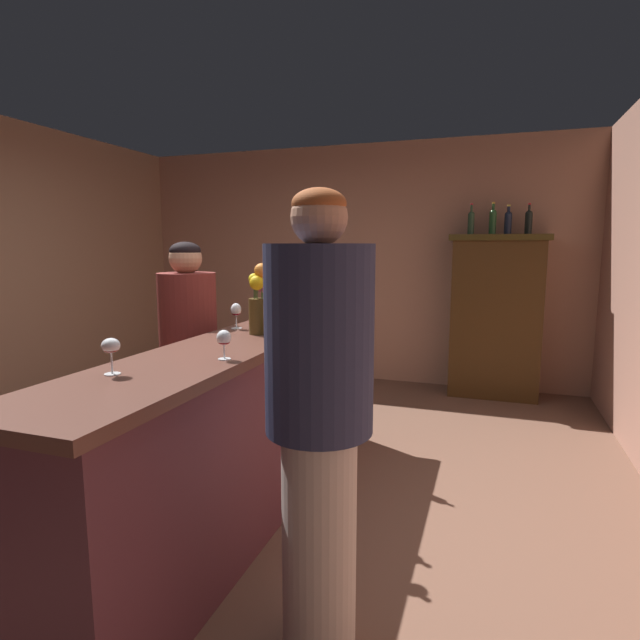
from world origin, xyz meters
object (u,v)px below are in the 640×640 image
object	(u,v)px
wine_bottle_syrah	(286,309)
display_bottle_center	(508,221)
display_cabinet	(496,313)
wine_bottle_riesling	(328,299)
flower_arrangement	(258,300)
bartender	(319,412)
patron_in_navy	(189,350)
wine_glass_mid	(236,311)
cheese_plate	(291,315)
display_bottle_left	(471,221)
wine_glass_spare	(111,348)
wine_bottle_pinot	(273,314)
wine_glass_rear	(312,300)
wine_bottle_chardonnay	(288,301)
display_bottle_midright	(529,221)
bar_counter	(244,427)
wine_glass_front	(224,339)
display_bottle_midleft	(493,220)

from	to	relation	value
wine_bottle_syrah	display_bottle_center	world-z (taller)	display_bottle_center
display_cabinet	wine_bottle_riesling	world-z (taller)	display_cabinet
flower_arrangement	display_bottle_center	world-z (taller)	display_bottle_center
wine_bottle_syrah	bartender	distance (m)	1.28
display_cabinet	patron_in_navy	xyz separation A→B (m)	(-1.92, -2.58, -0.00)
wine_glass_mid	cheese_plate	xyz separation A→B (m)	(0.11, 0.63, -0.10)
flower_arrangement	display_bottle_left	distance (m)	3.02
cheese_plate	display_bottle_left	bearing A→B (deg)	60.57
wine_glass_mid	wine_glass_spare	world-z (taller)	wine_glass_mid
wine_bottle_pinot	wine_glass_rear	bearing A→B (deg)	98.25
wine_bottle_chardonnay	patron_in_navy	size ratio (longest dim) A/B	0.19
flower_arrangement	display_bottle_left	world-z (taller)	display_bottle_left
display_bottle_midright	bartender	size ratio (longest dim) A/B	0.17
bar_counter	patron_in_navy	world-z (taller)	patron_in_navy
patron_in_navy	wine_bottle_syrah	bearing A→B (deg)	44.27
display_bottle_left	cheese_plate	bearing A→B (deg)	-119.43
wine_glass_front	display_bottle_midright	distance (m)	3.77
display_cabinet	wine_bottle_riesling	size ratio (longest dim) A/B	5.51
wine_bottle_riesling	wine_glass_mid	distance (m)	0.77
wine_glass_spare	wine_glass_mid	bearing A→B (deg)	93.51
display_cabinet	wine_glass_mid	world-z (taller)	display_cabinet
wine_bottle_pinot	cheese_plate	world-z (taller)	wine_bottle_pinot
wine_glass_front	display_bottle_midleft	world-z (taller)	display_bottle_midleft
bar_counter	wine_bottle_chardonnay	bearing A→B (deg)	93.70
patron_in_navy	bartender	size ratio (longest dim) A/B	0.90
wine_bottle_chardonnay	cheese_plate	distance (m)	0.18
display_bottle_center	display_bottle_midleft	bearing A→B (deg)	180.00
wine_glass_spare	display_bottle_center	world-z (taller)	display_bottle_center
wine_bottle_syrah	display_bottle_midleft	distance (m)	2.92
flower_arrangement	wine_bottle_chardonnay	bearing A→B (deg)	97.20
cheese_plate	display_bottle_center	world-z (taller)	display_bottle_center
wine_glass_spare	cheese_plate	distance (m)	1.79
display_bottle_center	bartender	size ratio (longest dim) A/B	0.17
bartender	wine_glass_mid	bearing A→B (deg)	-38.94
wine_bottle_pinot	cheese_plate	size ratio (longest dim) A/B	1.77
display_cabinet	bartender	bearing A→B (deg)	-99.37
wine_glass_spare	patron_in_navy	world-z (taller)	patron_in_navy
wine_glass_rear	wine_glass_mid	bearing A→B (deg)	-101.26
display_bottle_left	display_bottle_center	bearing A→B (deg)	-0.00
display_bottle_left	wine_glass_front	bearing A→B (deg)	-104.54
cheese_plate	patron_in_navy	distance (m)	0.77
display_bottle_midleft	patron_in_navy	size ratio (longest dim) A/B	0.20
wine_glass_rear	display_bottle_midright	world-z (taller)	display_bottle_midright
display_cabinet	wine_bottle_chardonnay	distance (m)	2.57
wine_glass_mid	wine_glass_rear	world-z (taller)	wine_glass_mid
wine_bottle_riesling	wine_bottle_syrah	world-z (taller)	wine_bottle_riesling
wine_glass_front	flower_arrangement	xyz separation A→B (m)	(-0.14, 0.65, 0.10)
display_bottle_left	bartender	size ratio (longest dim) A/B	0.18
wine_bottle_chardonnay	patron_in_navy	xyz separation A→B (m)	(-0.53, -0.43, -0.31)
wine_glass_front	wine_bottle_pinot	bearing A→B (deg)	92.19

